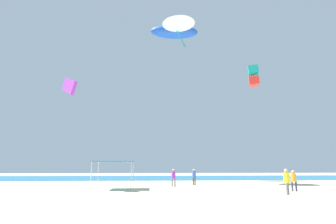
{
  "coord_description": "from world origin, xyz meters",
  "views": [
    {
      "loc": [
        -1.37,
        -19.5,
        2.02
      ],
      "look_at": [
        0.34,
        7.57,
        7.39
      ],
      "focal_mm": 28.96,
      "sensor_mm": 36.0,
      "label": 1
    }
  ],
  "objects_px": {
    "person_central": "(173,176)",
    "kite_box_teal": "(254,76)",
    "person_near_tent": "(194,176)",
    "kite_delta_white": "(178,21)",
    "person_leftmost": "(294,179)",
    "person_rightmost": "(287,179)",
    "kite_inflatable_blue": "(174,32)",
    "canopy_tent": "(114,163)",
    "kite_parafoil_purple": "(69,86)"
  },
  "relations": [
    {
      "from": "person_central",
      "to": "kite_box_teal",
      "type": "distance_m",
      "value": 12.37
    },
    {
      "from": "person_central",
      "to": "person_near_tent",
      "type": "bearing_deg",
      "value": 14.79
    },
    {
      "from": "person_near_tent",
      "to": "kite_delta_white",
      "type": "relative_size",
      "value": 0.33
    },
    {
      "from": "person_near_tent",
      "to": "person_leftmost",
      "type": "height_order",
      "value": "person_near_tent"
    },
    {
      "from": "person_leftmost",
      "to": "person_central",
      "type": "distance_m",
      "value": 10.7
    },
    {
      "from": "person_near_tent",
      "to": "person_rightmost",
      "type": "bearing_deg",
      "value": -0.99
    },
    {
      "from": "person_central",
      "to": "kite_inflatable_blue",
      "type": "relative_size",
      "value": 0.23
    },
    {
      "from": "person_near_tent",
      "to": "kite_inflatable_blue",
      "type": "distance_m",
      "value": 23.87
    },
    {
      "from": "canopy_tent",
      "to": "person_leftmost",
      "type": "bearing_deg",
      "value": -11.12
    },
    {
      "from": "person_near_tent",
      "to": "kite_box_teal",
      "type": "distance_m",
      "value": 11.73
    },
    {
      "from": "person_leftmost",
      "to": "kite_box_teal",
      "type": "bearing_deg",
      "value": -37.14
    },
    {
      "from": "person_central",
      "to": "kite_delta_white",
      "type": "bearing_deg",
      "value": 55.64
    },
    {
      "from": "person_central",
      "to": "person_rightmost",
      "type": "distance_m",
      "value": 10.84
    },
    {
      "from": "kite_delta_white",
      "to": "kite_box_teal",
      "type": "height_order",
      "value": "kite_delta_white"
    },
    {
      "from": "kite_delta_white",
      "to": "kite_inflatable_blue",
      "type": "height_order",
      "value": "kite_inflatable_blue"
    },
    {
      "from": "kite_parafoil_purple",
      "to": "canopy_tent",
      "type": "bearing_deg",
      "value": 58.58
    },
    {
      "from": "person_leftmost",
      "to": "person_near_tent",
      "type": "bearing_deg",
      "value": -29.28
    },
    {
      "from": "canopy_tent",
      "to": "kite_parafoil_purple",
      "type": "distance_m",
      "value": 8.22
    },
    {
      "from": "person_leftmost",
      "to": "kite_delta_white",
      "type": "relative_size",
      "value": 0.33
    },
    {
      "from": "person_central",
      "to": "canopy_tent",
      "type": "bearing_deg",
      "value": -175.53
    },
    {
      "from": "kite_parafoil_purple",
      "to": "kite_box_teal",
      "type": "relative_size",
      "value": 1.95
    },
    {
      "from": "person_near_tent",
      "to": "person_leftmost",
      "type": "bearing_deg",
      "value": 14.75
    },
    {
      "from": "person_near_tent",
      "to": "person_leftmost",
      "type": "relative_size",
      "value": 1.01
    },
    {
      "from": "person_central",
      "to": "kite_parafoil_purple",
      "type": "relative_size",
      "value": 0.45
    },
    {
      "from": "person_near_tent",
      "to": "person_central",
      "type": "relative_size",
      "value": 0.99
    },
    {
      "from": "kite_delta_white",
      "to": "kite_box_teal",
      "type": "relative_size",
      "value": 2.63
    },
    {
      "from": "person_central",
      "to": "person_rightmost",
      "type": "bearing_deg",
      "value": -68.32
    },
    {
      "from": "canopy_tent",
      "to": "kite_delta_white",
      "type": "distance_m",
      "value": 20.69
    },
    {
      "from": "person_rightmost",
      "to": "kite_delta_white",
      "type": "bearing_deg",
      "value": -116.04
    },
    {
      "from": "person_central",
      "to": "person_leftmost",
      "type": "bearing_deg",
      "value": -52.37
    },
    {
      "from": "person_central",
      "to": "kite_inflatable_blue",
      "type": "distance_m",
      "value": 24.63
    },
    {
      "from": "canopy_tent",
      "to": "kite_delta_white",
      "type": "relative_size",
      "value": 0.65
    },
    {
      "from": "canopy_tent",
      "to": "kite_parafoil_purple",
      "type": "relative_size",
      "value": 0.88
    },
    {
      "from": "person_leftmost",
      "to": "kite_parafoil_purple",
      "type": "distance_m",
      "value": 20.95
    },
    {
      "from": "kite_parafoil_purple",
      "to": "kite_inflatable_blue",
      "type": "xyz_separation_m",
      "value": [
        11.03,
        14.29,
        13.35
      ]
    },
    {
      "from": "kite_box_teal",
      "to": "person_central",
      "type": "bearing_deg",
      "value": -95.15
    },
    {
      "from": "person_leftmost",
      "to": "kite_delta_white",
      "type": "xyz_separation_m",
      "value": [
        -8.04,
        10.42,
        19.4
      ]
    },
    {
      "from": "person_rightmost",
      "to": "kite_inflatable_blue",
      "type": "bearing_deg",
      "value": -124.59
    },
    {
      "from": "person_central",
      "to": "kite_parafoil_purple",
      "type": "xyz_separation_m",
      "value": [
        -9.85,
        -2.48,
        8.23
      ]
    },
    {
      "from": "kite_inflatable_blue",
      "to": "kite_parafoil_purple",
      "type": "bearing_deg",
      "value": -127.21
    },
    {
      "from": "person_near_tent",
      "to": "kite_inflatable_blue",
      "type": "relative_size",
      "value": 0.23
    },
    {
      "from": "canopy_tent",
      "to": "kite_delta_white",
      "type": "xyz_separation_m",
      "value": [
        6.58,
        7.55,
        18.1
      ]
    },
    {
      "from": "kite_delta_white",
      "to": "kite_box_teal",
      "type": "distance_m",
      "value": 14.26
    },
    {
      "from": "person_rightmost",
      "to": "kite_inflatable_blue",
      "type": "height_order",
      "value": "kite_inflatable_blue"
    },
    {
      "from": "person_leftmost",
      "to": "kite_inflatable_blue",
      "type": "height_order",
      "value": "kite_inflatable_blue"
    },
    {
      "from": "kite_parafoil_purple",
      "to": "kite_inflatable_blue",
      "type": "relative_size",
      "value": 0.51
    },
    {
      "from": "person_rightmost",
      "to": "kite_parafoil_purple",
      "type": "relative_size",
      "value": 0.48
    },
    {
      "from": "canopy_tent",
      "to": "person_rightmost",
      "type": "relative_size",
      "value": 1.85
    },
    {
      "from": "person_leftmost",
      "to": "kite_box_teal",
      "type": "xyz_separation_m",
      "value": [
        -1.75,
        2.42,
        9.42
      ]
    },
    {
      "from": "person_near_tent",
      "to": "person_rightmost",
      "type": "relative_size",
      "value": 0.93
    }
  ]
}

